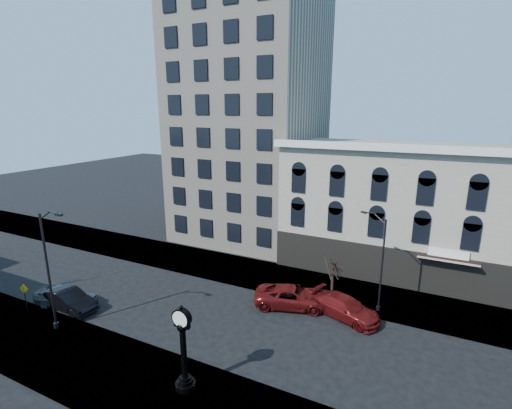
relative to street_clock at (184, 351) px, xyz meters
The scene contains 14 objects.
ground 8.15m from the street_clock, 113.12° to the left, with size 160.00×160.00×0.00m, color black.
sidewalk_far 15.64m from the street_clock, 101.40° to the left, with size 160.00×6.00×0.12m, color gray.
sidewalk_near 3.95m from the street_clock, 164.56° to the right, with size 160.00×6.00×0.12m, color gray.
cream_tower 32.37m from the street_clock, 109.40° to the left, with size 15.90×15.40×42.50m.
victorian_row 24.98m from the street_clock, 68.79° to the left, with size 22.60×11.19×12.50m.
street_clock is the anchor object (origin of this frame).
street_lamp_near 12.03m from the street_clock, behind, with size 2.32×0.36×8.97m.
street_lamp_far 16.03m from the street_clock, 59.49° to the left, with size 1.89×1.00×7.78m.
bare_tree_far 14.25m from the street_clock, 70.49° to the left, with size 2.54×2.54×4.37m.
warning_sign 15.77m from the street_clock, behind, with size 0.75×0.18×2.33m.
car_near_a 14.53m from the street_clock, 166.86° to the left, with size 1.95×4.85×1.65m, color #595B60.
car_near_b 13.84m from the street_clock, 167.32° to the left, with size 1.72×4.93×1.63m, color black.
car_far_a 11.42m from the street_clock, 78.97° to the left, with size 2.73×5.91×1.64m, color maroon.
car_far_b 13.07m from the street_clock, 60.93° to the left, with size 2.24×5.50×1.60m, color maroon.
Camera 1 is at (14.32, -21.19, 15.22)m, focal length 26.00 mm.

